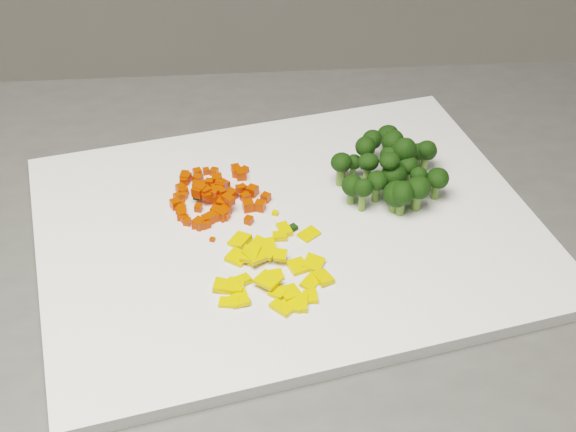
{
  "coord_description": "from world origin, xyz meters",
  "views": [
    {
      "loc": [
        0.09,
        -0.02,
        1.43
      ],
      "look_at": [
        0.1,
        0.61,
        0.92
      ],
      "focal_mm": 50.0,
      "sensor_mm": 36.0,
      "label": 1
    }
  ],
  "objects_px": {
    "carrot_pile": "(221,187)",
    "pepper_pile": "(266,259)",
    "broccoli_pile": "(382,159)",
    "cutting_board": "(288,229)"
  },
  "relations": [
    {
      "from": "carrot_pile",
      "to": "pepper_pile",
      "type": "height_order",
      "value": "carrot_pile"
    },
    {
      "from": "carrot_pile",
      "to": "broccoli_pile",
      "type": "distance_m",
      "value": 0.17
    },
    {
      "from": "cutting_board",
      "to": "broccoli_pile",
      "type": "distance_m",
      "value": 0.13
    },
    {
      "from": "pepper_pile",
      "to": "broccoli_pile",
      "type": "relative_size",
      "value": 0.97
    },
    {
      "from": "cutting_board",
      "to": "broccoli_pile",
      "type": "height_order",
      "value": "broccoli_pile"
    },
    {
      "from": "pepper_pile",
      "to": "broccoli_pile",
      "type": "xyz_separation_m",
      "value": [
        0.12,
        0.13,
        0.02
      ]
    },
    {
      "from": "carrot_pile",
      "to": "pepper_pile",
      "type": "bearing_deg",
      "value": -66.16
    },
    {
      "from": "carrot_pile",
      "to": "pepper_pile",
      "type": "xyz_separation_m",
      "value": [
        0.05,
        -0.11,
        -0.01
      ]
    },
    {
      "from": "cutting_board",
      "to": "carrot_pile",
      "type": "distance_m",
      "value": 0.08
    },
    {
      "from": "broccoli_pile",
      "to": "cutting_board",
      "type": "bearing_deg",
      "value": -145.86
    }
  ]
}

